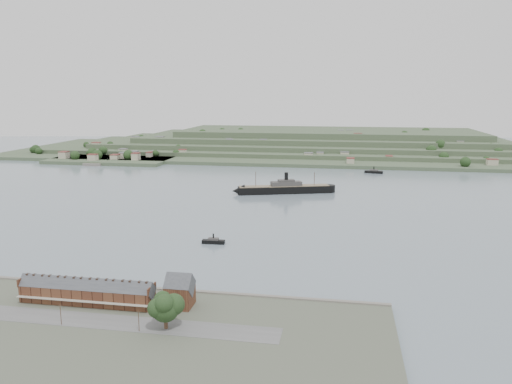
% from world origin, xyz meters
% --- Properties ---
extents(ground, '(1400.00, 1400.00, 0.00)m').
position_xyz_m(ground, '(0.00, 0.00, 0.00)').
color(ground, slate).
rests_on(ground, ground).
extents(near_shore, '(220.00, 80.00, 2.60)m').
position_xyz_m(near_shore, '(0.00, -186.75, 1.01)').
color(near_shore, '#4C5142').
rests_on(near_shore, ground).
extents(terrace_row, '(55.60, 9.80, 11.07)m').
position_xyz_m(terrace_row, '(-10.00, -168.02, 6.84)').
color(terrace_row, '#4C291B').
rests_on(terrace_row, ground).
extents(gabled_building, '(10.40, 10.18, 14.09)m').
position_xyz_m(gabled_building, '(27.50, -164.00, 8.19)').
color(gabled_building, '#4C291B').
rests_on(gabled_building, ground).
extents(far_peninsula, '(760.00, 309.00, 30.00)m').
position_xyz_m(far_peninsula, '(27.91, 393.10, 11.88)').
color(far_peninsula, '#394B32').
rests_on(far_peninsula, ground).
extents(steamship, '(87.73, 35.86, 21.63)m').
position_xyz_m(steamship, '(37.80, 78.18, 3.99)').
color(steamship, black).
rests_on(steamship, ground).
extents(tugboat, '(13.25, 4.06, 5.90)m').
position_xyz_m(tugboat, '(17.33, -74.30, 1.44)').
color(tugboat, black).
rests_on(tugboat, ground).
extents(ferry_west, '(18.79, 9.55, 6.79)m').
position_xyz_m(ferry_west, '(-195.50, 225.00, 1.63)').
color(ferry_west, black).
rests_on(ferry_west, ground).
extents(ferry_east, '(19.92, 8.40, 7.24)m').
position_xyz_m(ferry_east, '(122.02, 204.58, 1.74)').
color(ferry_east, black).
rests_on(ferry_east, ground).
extents(fig_tree, '(12.56, 10.88, 14.02)m').
position_xyz_m(fig_tree, '(28.98, -183.75, 10.56)').
color(fig_tree, '#483121').
rests_on(fig_tree, ground).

